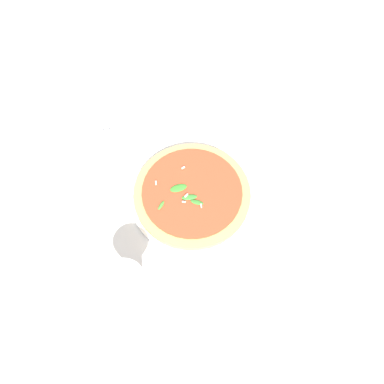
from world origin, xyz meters
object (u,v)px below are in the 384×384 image
wine_glass (126,287)px  fork (108,112)px  pizza_arugula_main (192,194)px  side_plate_white (191,108)px

wine_glass → fork: bearing=-174.1°
pizza_arugula_main → side_plate_white: pizza_arugula_main is taller
wine_glass → fork: size_ratio=0.79×
pizza_arugula_main → wine_glass: 0.31m
pizza_arugula_main → side_plate_white: size_ratio=1.92×
pizza_arugula_main → fork: (-0.30, -0.22, -0.01)m
pizza_arugula_main → wine_glass: size_ratio=2.04×
fork → wine_glass: bearing=8.1°
wine_glass → side_plate_white: wine_glass is taller
pizza_arugula_main → wine_glass: wine_glass is taller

